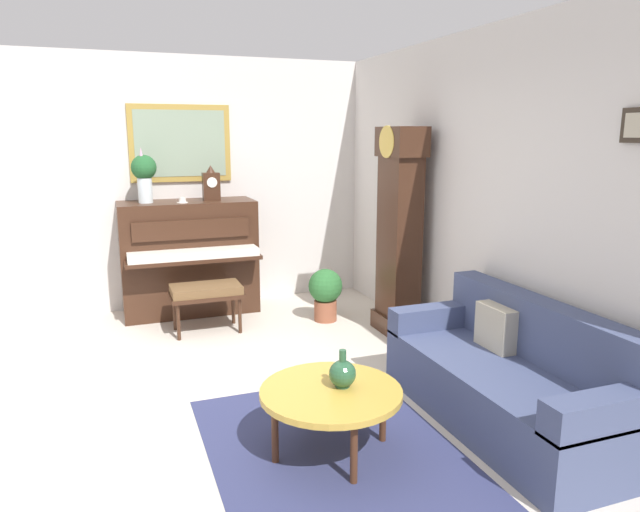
{
  "coord_description": "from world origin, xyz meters",
  "views": [
    {
      "loc": [
        4.09,
        -0.55,
        1.95
      ],
      "look_at": [
        -0.06,
        0.98,
        1.01
      ],
      "focal_mm": 32.4,
      "sensor_mm": 36.0,
      "label": 1
    }
  ],
  "objects_px": {
    "grandfather_clock": "(399,237)",
    "green_jug": "(342,373)",
    "piano_bench": "(206,292)",
    "piano": "(189,257)",
    "flower_vase": "(144,173)",
    "couch": "(510,379)",
    "teacup": "(182,201)",
    "coffee_table": "(331,394)",
    "potted_plant": "(325,291)",
    "mantel_clock": "(211,185)"
  },
  "relations": [
    {
      "from": "grandfather_clock",
      "to": "mantel_clock",
      "type": "xyz_separation_m",
      "value": [
        -1.38,
        -1.58,
        0.45
      ]
    },
    {
      "from": "piano",
      "to": "piano_bench",
      "type": "relative_size",
      "value": 2.06
    },
    {
      "from": "grandfather_clock",
      "to": "teacup",
      "type": "relative_size",
      "value": 17.5
    },
    {
      "from": "piano_bench",
      "to": "piano",
      "type": "bearing_deg",
      "value": -175.55
    },
    {
      "from": "green_jug",
      "to": "potted_plant",
      "type": "xyz_separation_m",
      "value": [
        -2.43,
        0.81,
        -0.18
      ]
    },
    {
      "from": "grandfather_clock",
      "to": "teacup",
      "type": "height_order",
      "value": "grandfather_clock"
    },
    {
      "from": "piano_bench",
      "to": "couch",
      "type": "xyz_separation_m",
      "value": [
        2.6,
        1.64,
        -0.09
      ]
    },
    {
      "from": "piano_bench",
      "to": "teacup",
      "type": "xyz_separation_m",
      "value": [
        -0.59,
        -0.12,
        0.86
      ]
    },
    {
      "from": "piano",
      "to": "teacup",
      "type": "distance_m",
      "value": 0.66
    },
    {
      "from": "grandfather_clock",
      "to": "green_jug",
      "type": "bearing_deg",
      "value": -36.19
    },
    {
      "from": "piano_bench",
      "to": "flower_vase",
      "type": "distance_m",
      "value": 1.44
    },
    {
      "from": "piano_bench",
      "to": "green_jug",
      "type": "height_order",
      "value": "green_jug"
    },
    {
      "from": "piano_bench",
      "to": "green_jug",
      "type": "relative_size",
      "value": 2.92
    },
    {
      "from": "potted_plant",
      "to": "mantel_clock",
      "type": "bearing_deg",
      "value": -128.02
    },
    {
      "from": "mantel_clock",
      "to": "teacup",
      "type": "distance_m",
      "value": 0.38
    },
    {
      "from": "piano",
      "to": "mantel_clock",
      "type": "relative_size",
      "value": 3.79
    },
    {
      "from": "grandfather_clock",
      "to": "coffee_table",
      "type": "xyz_separation_m",
      "value": [
        1.87,
        -1.44,
        -0.58
      ]
    },
    {
      "from": "piano_bench",
      "to": "coffee_table",
      "type": "bearing_deg",
      "value": 7.91
    },
    {
      "from": "piano_bench",
      "to": "mantel_clock",
      "type": "relative_size",
      "value": 1.84
    },
    {
      "from": "piano",
      "to": "potted_plant",
      "type": "bearing_deg",
      "value": 58.15
    },
    {
      "from": "couch",
      "to": "potted_plant",
      "type": "bearing_deg",
      "value": -171.05
    },
    {
      "from": "coffee_table",
      "to": "potted_plant",
      "type": "relative_size",
      "value": 1.57
    },
    {
      "from": "grandfather_clock",
      "to": "green_jug",
      "type": "relative_size",
      "value": 8.46
    },
    {
      "from": "piano",
      "to": "couch",
      "type": "relative_size",
      "value": 0.76
    },
    {
      "from": "flower_vase",
      "to": "teacup",
      "type": "distance_m",
      "value": 0.48
    },
    {
      "from": "coffee_table",
      "to": "mantel_clock",
      "type": "distance_m",
      "value": 3.41
    },
    {
      "from": "green_jug",
      "to": "piano_bench",
      "type": "bearing_deg",
      "value": -170.26
    },
    {
      "from": "grandfather_clock",
      "to": "couch",
      "type": "relative_size",
      "value": 1.07
    },
    {
      "from": "piano_bench",
      "to": "grandfather_clock",
      "type": "distance_m",
      "value": 1.99
    },
    {
      "from": "coffee_table",
      "to": "potted_plant",
      "type": "distance_m",
      "value": 2.6
    },
    {
      "from": "teacup",
      "to": "coffee_table",
      "type": "bearing_deg",
      "value": 8.53
    },
    {
      "from": "grandfather_clock",
      "to": "coffee_table",
      "type": "height_order",
      "value": "grandfather_clock"
    },
    {
      "from": "green_jug",
      "to": "piano",
      "type": "bearing_deg",
      "value": -171.43
    },
    {
      "from": "flower_vase",
      "to": "coffee_table",
      "type": "bearing_deg",
      "value": 14.32
    },
    {
      "from": "piano_bench",
      "to": "coffee_table",
      "type": "distance_m",
      "value": 2.55
    },
    {
      "from": "grandfather_clock",
      "to": "piano",
      "type": "bearing_deg",
      "value": -126.84
    },
    {
      "from": "potted_plant",
      "to": "piano_bench",
      "type": "bearing_deg",
      "value": -93.78
    },
    {
      "from": "coffee_table",
      "to": "potted_plant",
      "type": "height_order",
      "value": "potted_plant"
    },
    {
      "from": "couch",
      "to": "flower_vase",
      "type": "relative_size",
      "value": 3.28
    },
    {
      "from": "piano",
      "to": "couch",
      "type": "height_order",
      "value": "piano"
    },
    {
      "from": "green_jug",
      "to": "couch",
      "type": "bearing_deg",
      "value": 86.15
    },
    {
      "from": "couch",
      "to": "flower_vase",
      "type": "height_order",
      "value": "flower_vase"
    },
    {
      "from": "piano",
      "to": "flower_vase",
      "type": "bearing_deg",
      "value": -89.7
    },
    {
      "from": "coffee_table",
      "to": "teacup",
      "type": "height_order",
      "value": "teacup"
    },
    {
      "from": "piano",
      "to": "coffee_table",
      "type": "height_order",
      "value": "piano"
    },
    {
      "from": "coffee_table",
      "to": "flower_vase",
      "type": "bearing_deg",
      "value": -165.68
    },
    {
      "from": "piano",
      "to": "grandfather_clock",
      "type": "bearing_deg",
      "value": 53.16
    },
    {
      "from": "couch",
      "to": "mantel_clock",
      "type": "relative_size",
      "value": 5.0
    },
    {
      "from": "grandfather_clock",
      "to": "mantel_clock",
      "type": "bearing_deg",
      "value": -131.21
    },
    {
      "from": "teacup",
      "to": "green_jug",
      "type": "bearing_deg",
      "value": 10.01
    }
  ]
}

